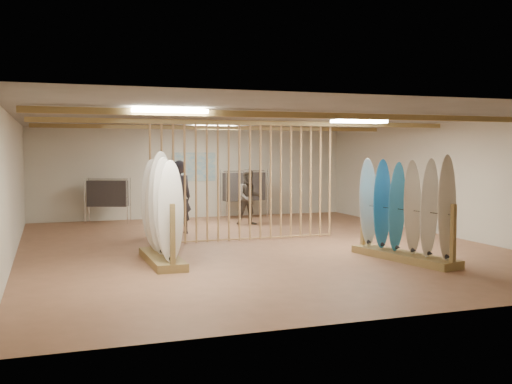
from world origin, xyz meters
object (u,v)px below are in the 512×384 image
object	(u,v)px
rack_left	(162,227)
shopper_a	(178,192)
clothing_rack_a	(108,193)
shopper_b	(249,194)
rack_right	(404,226)
clothing_rack_b	(244,187)

from	to	relation	value
rack_left	shopper_a	size ratio (longest dim) A/B	1.00
clothing_rack_a	shopper_b	world-z (taller)	shopper_b
clothing_rack_a	shopper_a	bearing A→B (deg)	-40.57
rack_left	rack_right	world-z (taller)	rack_left
clothing_rack_b	shopper_b	size ratio (longest dim) A/B	0.86
clothing_rack_b	shopper_a	bearing A→B (deg)	-144.41
rack_left	shopper_b	distance (m)	5.97
rack_right	clothing_rack_b	xyz separation A→B (m)	(-0.73, 7.74, 0.32)
clothing_rack_a	shopper_b	size ratio (longest dim) A/B	0.74
rack_left	clothing_rack_a	xyz separation A→B (m)	(-0.38, 6.70, 0.18)
shopper_b	clothing_rack_b	bearing A→B (deg)	81.48
clothing_rack_b	shopper_b	world-z (taller)	shopper_b
rack_left	clothing_rack_a	distance (m)	6.72
clothing_rack_b	rack_left	bearing A→B (deg)	-130.08
rack_right	clothing_rack_a	distance (m)	9.32
clothing_rack_b	shopper_a	world-z (taller)	shopper_a
rack_left	shopper_a	distance (m)	3.96
rack_left	shopper_a	xyz separation A→B (m)	(1.10, 3.79, 0.38)
shopper_b	rack_right	bearing A→B (deg)	-75.75
rack_right	shopper_a	size ratio (longest dim) A/B	1.18
shopper_a	rack_left	bearing A→B (deg)	70.28
rack_right	shopper_a	bearing A→B (deg)	110.95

